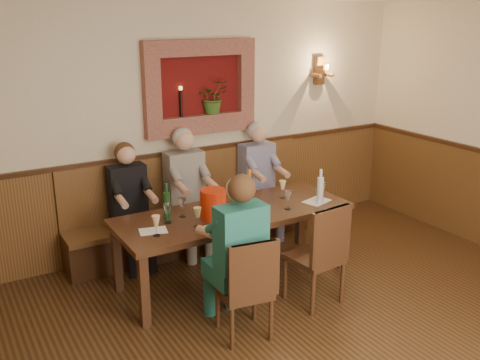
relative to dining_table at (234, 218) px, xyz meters
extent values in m
cube|color=beige|center=(0.00, 1.15, 0.72)|extent=(6.00, 0.04, 2.80)
cube|color=#523417|center=(0.00, 1.13, -0.13)|extent=(6.00, 0.04, 1.10)
cube|color=#381E0F|center=(0.00, 1.13, 0.45)|extent=(6.02, 0.06, 0.05)
cube|color=#570D0C|center=(0.20, 1.13, 1.17)|extent=(1.00, 0.02, 0.70)
cube|color=#9E5E50|center=(0.20, 1.09, 1.61)|extent=(1.36, 0.12, 0.18)
cube|color=#9E5E50|center=(0.20, 1.09, 0.73)|extent=(1.36, 0.12, 0.18)
cube|color=#9E5E50|center=(-0.39, 1.09, 1.17)|extent=(0.18, 0.12, 0.70)
cube|color=#9E5E50|center=(0.79, 1.09, 1.17)|extent=(0.18, 0.12, 0.70)
cube|color=#9E5E50|center=(0.20, 1.09, 0.84)|extent=(1.00, 0.14, 0.04)
imported|color=#32551D|center=(0.35, 1.09, 1.06)|extent=(0.35, 0.30, 0.39)
cylinder|color=black|center=(-0.05, 1.09, 1.01)|extent=(0.03, 0.03, 0.30)
cylinder|color=#FFBF59|center=(-0.05, 1.09, 1.18)|extent=(0.04, 0.04, 0.04)
cube|color=#523417|center=(1.90, 1.10, 1.27)|extent=(0.12, 0.08, 0.35)
cylinder|color=#523417|center=(1.80, 1.03, 1.22)|extent=(0.05, 0.18, 0.05)
cylinder|color=#523417|center=(2.00, 1.03, 1.22)|extent=(0.05, 0.18, 0.05)
cylinder|color=#FFBF59|center=(1.90, 0.97, 1.32)|extent=(0.06, 0.06, 0.06)
cube|color=#3B1C11|center=(0.00, 0.00, 0.04)|extent=(2.40, 0.90, 0.06)
cube|color=#3B1C11|center=(-1.12, -0.37, -0.33)|extent=(0.08, 0.08, 0.69)
cube|color=#3B1C11|center=(1.12, -0.37, -0.33)|extent=(0.08, 0.08, 0.69)
cube|color=#3B1C11|center=(-1.12, 0.37, -0.33)|extent=(0.08, 0.08, 0.69)
cube|color=#3B1C11|center=(1.12, 0.37, -0.33)|extent=(0.08, 0.08, 0.69)
cube|color=#381E0F|center=(0.00, 0.91, -0.48)|extent=(3.00, 0.40, 0.40)
cube|color=#523417|center=(0.00, 0.91, -0.26)|extent=(3.00, 0.45, 0.06)
cube|color=#523417|center=(0.00, 1.10, 0.10)|extent=(3.00, 0.06, 0.66)
cube|color=#3B1C11|center=(-0.43, -0.92, -0.48)|extent=(0.45, 0.45, 0.39)
cube|color=#3B1C11|center=(-0.43, -0.92, -0.26)|extent=(0.47, 0.47, 0.05)
cube|color=#3B1C11|center=(-0.46, -1.10, 0.01)|extent=(0.41, 0.10, 0.49)
cube|color=#3B1C11|center=(0.43, -0.78, -0.46)|extent=(0.47, 0.47, 0.43)
cube|color=#3B1C11|center=(0.43, -0.78, -0.22)|extent=(0.49, 0.49, 0.05)
cube|color=#3B1C11|center=(0.45, -0.98, 0.07)|extent=(0.45, 0.09, 0.53)
cube|color=black|center=(-0.79, 0.77, -0.45)|extent=(0.39, 0.41, 0.45)
cube|color=black|center=(-0.79, 0.93, 0.18)|extent=(0.39, 0.21, 0.52)
sphere|color=#D8A384|center=(-0.79, 0.89, 0.56)|extent=(0.20, 0.20, 0.20)
sphere|color=#4C2D19|center=(-0.79, 0.94, 0.58)|extent=(0.22, 0.22, 0.22)
cube|color=#585350|center=(-0.11, 0.76, -0.45)|extent=(0.43, 0.45, 0.45)
cube|color=#585350|center=(-0.11, 0.93, 0.22)|extent=(0.43, 0.23, 0.56)
sphere|color=#D8A384|center=(-0.11, 0.89, 0.64)|extent=(0.22, 0.22, 0.22)
sphere|color=#B2B2B2|center=(-0.11, 0.94, 0.66)|extent=(0.24, 0.24, 0.24)
cube|color=navy|center=(0.86, 0.76, -0.45)|extent=(0.42, 0.44, 0.45)
cube|color=navy|center=(0.86, 0.93, 0.21)|extent=(0.42, 0.22, 0.54)
sphere|color=#D8A384|center=(0.86, 0.89, 0.61)|extent=(0.21, 0.21, 0.21)
sphere|color=#B2B2B2|center=(0.86, 0.94, 0.63)|extent=(0.23, 0.23, 0.23)
cube|color=#1C5C63|center=(-0.43, -0.70, -0.45)|extent=(0.42, 0.44, 0.45)
cube|color=#1C5C63|center=(-0.43, -0.87, 0.21)|extent=(0.42, 0.22, 0.55)
sphere|color=#D8A384|center=(-0.43, -0.83, 0.62)|extent=(0.21, 0.21, 0.21)
sphere|color=#4C2D19|center=(-0.43, -0.88, 0.64)|extent=(0.23, 0.23, 0.23)
cylinder|color=red|center=(-0.26, -0.05, 0.22)|extent=(0.31, 0.31, 0.29)
cylinder|color=#19471E|center=(0.19, 0.02, 0.23)|extent=(0.09, 0.09, 0.32)
cylinder|color=orange|center=(0.19, 0.02, 0.44)|extent=(0.04, 0.04, 0.09)
cylinder|color=#19471E|center=(-0.66, 0.13, 0.21)|extent=(0.07, 0.07, 0.27)
cylinder|color=#19471E|center=(-0.66, 0.13, 0.39)|extent=(0.03, 0.03, 0.09)
cylinder|color=silver|center=(0.88, -0.26, 0.22)|extent=(0.08, 0.08, 0.28)
cylinder|color=silver|center=(0.88, -0.26, 0.40)|extent=(0.03, 0.03, 0.09)
cube|color=white|center=(-0.89, -0.06, 0.08)|extent=(0.28, 0.23, 0.00)
cube|color=white|center=(-0.09, -0.09, 0.08)|extent=(0.32, 0.26, 0.00)
cube|color=white|center=(0.91, -0.19, 0.08)|extent=(0.33, 0.27, 0.00)
cube|color=white|center=(-0.36, -0.28, 0.08)|extent=(0.28, 0.22, 0.00)
camera|label=1|loc=(-2.51, -4.36, 1.98)|focal=40.00mm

